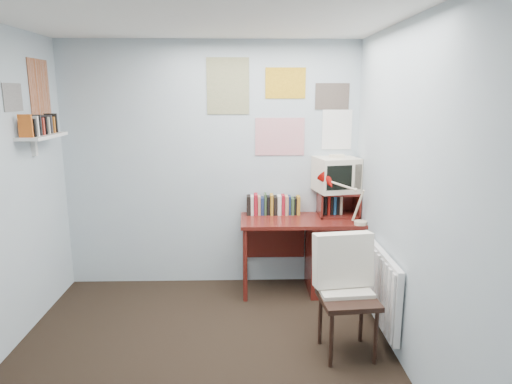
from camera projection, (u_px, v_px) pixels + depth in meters
The scene contains 14 objects.
ground at pixel (198, 379), 3.23m from camera, with size 3.50×3.50×0.00m, color black.
back_wall at pixel (211, 166), 4.67m from camera, with size 3.00×0.02×2.50m, color #B0C4CA.
right_wall at pixel (421, 207), 3.00m from camera, with size 0.02×3.50×2.50m, color #B0C4CA.
ceiling at pixel (187, 4), 2.70m from camera, with size 3.00×3.50×0.02m, color white.
desk at pixel (327, 252), 4.62m from camera, with size 1.20×0.55×0.76m.
desk_chair at pixel (348, 300), 3.46m from camera, with size 0.46×0.44×0.90m, color black.
desk_lamp at pixel (362, 202), 4.29m from camera, with size 0.31×0.26×0.44m, color #AD0F0B.
tv_riser at pixel (338, 204), 4.63m from camera, with size 0.40×0.30×0.25m, color maroon.
crt_tv at pixel (336, 173), 4.58m from camera, with size 0.40×0.37×0.38m, color beige.
book_row at pixel (276, 204), 4.68m from camera, with size 0.60×0.14×0.22m, color maroon.
radiator at pixel (383, 289), 3.71m from camera, with size 0.09×0.80×0.60m, color white.
wall_shelf at pixel (43, 136), 3.92m from camera, with size 0.20×0.62×0.24m, color white.
posters_back at pixel (280, 107), 4.56m from camera, with size 1.20×0.01×0.90m, color white.
posters_left at pixel (27, 91), 3.84m from camera, with size 0.01×0.70×0.60m, color white.
Camera 1 is at (0.34, -2.88, 1.98)m, focal length 32.00 mm.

